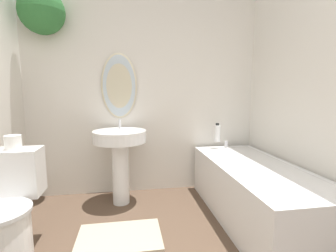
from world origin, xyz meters
TOP-DOWN VIEW (x-y plane):
  - wall_back at (-0.17, 2.52)m, footprint 2.65×0.42m
  - toilet at (-1.01, 1.44)m, footprint 0.39×0.59m
  - pedestal_sink at (-0.28, 2.22)m, footprint 0.53×0.53m
  - bathtub at (0.91, 1.69)m, footprint 0.68×1.57m
  - shampoo_bottle at (0.79, 2.37)m, footprint 0.07×0.07m
  - bath_mat at (-0.28, 1.59)m, footprint 0.65×0.44m
  - toilet_paper_roll at (-1.01, 1.64)m, footprint 0.11×0.11m

SIDE VIEW (x-z plane):
  - bath_mat at x=-0.28m, z-range 0.00..0.02m
  - bathtub at x=0.91m, z-range -0.03..0.55m
  - toilet at x=-1.01m, z-range -0.05..0.68m
  - pedestal_sink at x=-0.28m, z-range 0.13..0.99m
  - shampoo_bottle at x=0.79m, z-range 0.57..0.78m
  - toilet_paper_roll at x=-1.01m, z-range 0.73..0.83m
  - wall_back at x=-0.17m, z-range 0.12..2.52m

